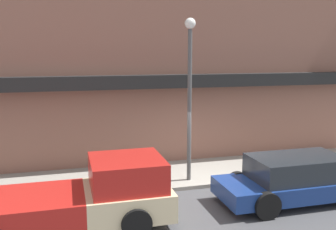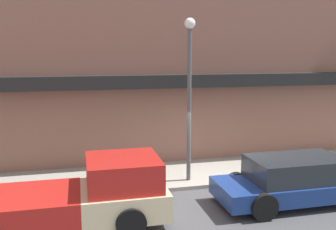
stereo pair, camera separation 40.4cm
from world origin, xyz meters
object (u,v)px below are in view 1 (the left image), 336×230
object	(u,v)px
parked_car	(296,179)
fire_hydrant	(269,166)
pickup_truck	(79,198)
street_lamp	(190,81)

from	to	relation	value
parked_car	fire_hydrant	size ratio (longest dim) A/B	8.00
pickup_truck	street_lamp	size ratio (longest dim) A/B	1.02
fire_hydrant	street_lamp	distance (m)	4.28
parked_car	street_lamp	bearing A→B (deg)	140.05
pickup_truck	fire_hydrant	distance (m)	7.04
street_lamp	fire_hydrant	bearing A→B (deg)	-4.52
pickup_truck	parked_car	xyz separation A→B (m)	(6.40, -0.00, -0.08)
pickup_truck	fire_hydrant	bearing A→B (deg)	16.42
pickup_truck	street_lamp	world-z (taller)	street_lamp
pickup_truck	parked_car	world-z (taller)	pickup_truck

